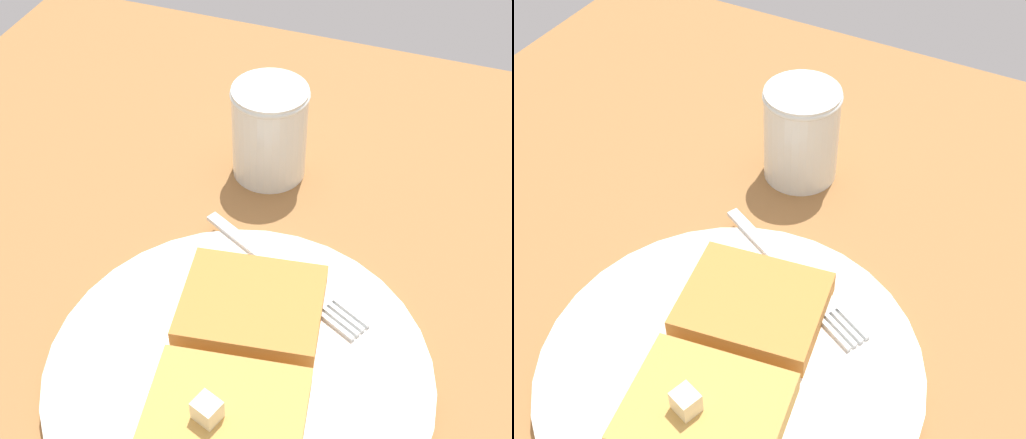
{
  "view_description": "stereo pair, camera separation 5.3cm",
  "coord_description": "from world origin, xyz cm",
  "views": [
    {
      "loc": [
        -20.61,
        -2.31,
        43.97
      ],
      "look_at": [
        14.85,
        10.54,
        6.66
      ],
      "focal_mm": 50.0,
      "sensor_mm": 36.0,
      "label": 1
    },
    {
      "loc": [
        -18.46,
        -7.16,
        43.97
      ],
      "look_at": [
        14.85,
        10.54,
        6.66
      ],
      "focal_mm": 50.0,
      "sensor_mm": 36.0,
      "label": 2
    }
  ],
  "objects": [
    {
      "name": "butter_pat_primary",
      "position": [
        -0.74,
        7.99,
        6.03
      ],
      "size": [
        1.84,
        1.93,
        1.56
      ],
      "primitive_type": "cube",
      "rotation": [
        0.0,
        0.0,
        1.24
      ],
      "color": "#F4E6B6",
      "rests_on": "toast_slice_left"
    },
    {
      "name": "toast_slice_left",
      "position": [
        -0.31,
        7.18,
        4.32
      ],
      "size": [
        9.49,
        10.98,
        1.87
      ],
      "primitive_type": "cube",
      "rotation": [
        0.0,
        0.0,
        0.16
      ],
      "color": "#C29145",
      "rests_on": "plate"
    },
    {
      "name": "fork",
      "position": [
        12.87,
        7.12,
        3.56
      ],
      "size": [
        8.52,
        14.92,
        0.36
      ],
      "color": "silver",
      "rests_on": "plate"
    },
    {
      "name": "plate",
      "position": [
        4.23,
        7.91,
        2.86
      ],
      "size": [
        26.14,
        26.14,
        1.22
      ],
      "color": "silver",
      "rests_on": "table_surface"
    },
    {
      "name": "toast_slice_middle",
      "position": [
        8.77,
        8.65,
        4.32
      ],
      "size": [
        9.49,
        10.98,
        1.87
      ],
      "primitive_type": "cube",
      "rotation": [
        0.0,
        0.0,
        0.16
      ],
      "color": "#BE7936",
      "rests_on": "plate"
    },
    {
      "name": "syrup_jar",
      "position": [
        25.48,
        13.16,
        6.16
      ],
      "size": [
        6.68,
        6.68,
        8.64
      ],
      "color": "#4C1D05",
      "rests_on": "table_surface"
    }
  ]
}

